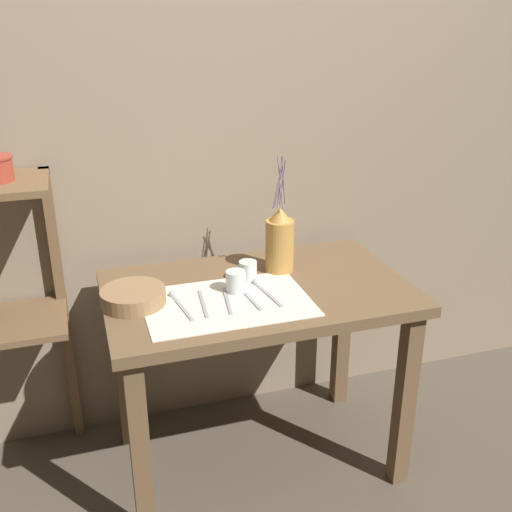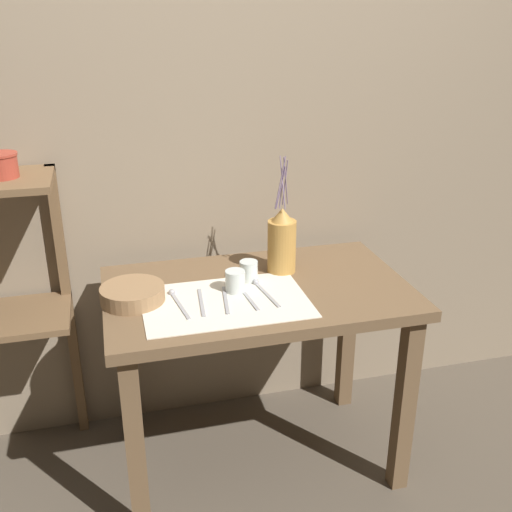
# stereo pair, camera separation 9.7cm
# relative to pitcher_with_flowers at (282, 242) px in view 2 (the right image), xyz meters

# --- Properties ---
(ground_plane) EXTENTS (12.00, 12.00, 0.00)m
(ground_plane) POSITION_rel_pitcher_with_flowers_xyz_m (-0.12, -0.12, -0.87)
(ground_plane) COLOR brown
(stone_wall_back) EXTENTS (7.00, 0.06, 2.40)m
(stone_wall_back) POSITION_rel_pitcher_with_flowers_xyz_m (-0.12, 0.32, 0.33)
(stone_wall_back) COLOR gray
(stone_wall_back) RESTS_ON ground_plane
(wooden_table) EXTENTS (1.06, 0.65, 0.75)m
(wooden_table) POSITION_rel_pitcher_with_flowers_xyz_m (-0.12, -0.12, -0.24)
(wooden_table) COLOR brown
(wooden_table) RESTS_ON ground_plane
(linen_cloth) EXTENTS (0.55, 0.37, 0.00)m
(linen_cloth) POSITION_rel_pitcher_with_flowers_xyz_m (-0.26, -0.20, -0.11)
(linen_cloth) COLOR beige
(linen_cloth) RESTS_ON wooden_table
(pitcher_with_flowers) EXTENTS (0.10, 0.10, 0.43)m
(pitcher_with_flowers) POSITION_rel_pitcher_with_flowers_xyz_m (0.00, 0.00, 0.00)
(pitcher_with_flowers) COLOR #B7843D
(pitcher_with_flowers) RESTS_ON wooden_table
(wooden_bowl) EXTENTS (0.21, 0.21, 0.05)m
(wooden_bowl) POSITION_rel_pitcher_with_flowers_xyz_m (-0.55, -0.12, -0.09)
(wooden_bowl) COLOR #8E6B47
(wooden_bowl) RESTS_ON wooden_table
(glass_tumbler_near) EXTENTS (0.07, 0.07, 0.08)m
(glass_tumbler_near) POSITION_rel_pitcher_with_flowers_xyz_m (-0.21, -0.13, -0.07)
(glass_tumbler_near) COLOR silver
(glass_tumbler_near) RESTS_ON wooden_table
(glass_tumbler_far) EXTENTS (0.06, 0.06, 0.07)m
(glass_tumbler_far) POSITION_rel_pitcher_with_flowers_xyz_m (-0.14, -0.05, -0.08)
(glass_tumbler_far) COLOR silver
(glass_tumbler_far) RESTS_ON wooden_table
(spoon_outer) EXTENTS (0.05, 0.21, 0.02)m
(spoon_outer) POSITION_rel_pitcher_with_flowers_xyz_m (-0.41, -0.14, -0.11)
(spoon_outer) COLOR #939399
(spoon_outer) RESTS_ON wooden_table
(knife_center) EXTENTS (0.03, 0.20, 0.00)m
(knife_center) POSITION_rel_pitcher_with_flowers_xyz_m (-0.33, -0.19, -0.11)
(knife_center) COLOR #939399
(knife_center) RESTS_ON wooden_table
(fork_inner) EXTENTS (0.04, 0.20, 0.00)m
(fork_inner) POSITION_rel_pitcher_with_flowers_xyz_m (-0.25, -0.19, -0.11)
(fork_inner) COLOR #939399
(fork_inner) RESTS_ON wooden_table
(fork_outer) EXTENTS (0.03, 0.20, 0.00)m
(fork_outer) POSITION_rel_pitcher_with_flowers_xyz_m (-0.18, -0.19, -0.11)
(fork_outer) COLOR #939399
(fork_outer) RESTS_ON wooden_table
(spoon_inner) EXTENTS (0.05, 0.21, 0.02)m
(spoon_inner) POSITION_rel_pitcher_with_flowers_xyz_m (-0.12, -0.13, -0.11)
(spoon_inner) COLOR #939399
(spoon_inner) RESTS_ON wooden_table
(metal_pot_small) EXTENTS (0.11, 0.11, 0.08)m
(metal_pot_small) POSITION_rel_pitcher_with_flowers_xyz_m (-0.93, 0.11, 0.32)
(metal_pot_small) COLOR #9E3828
(metal_pot_small) RESTS_ON wooden_shelf_unit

